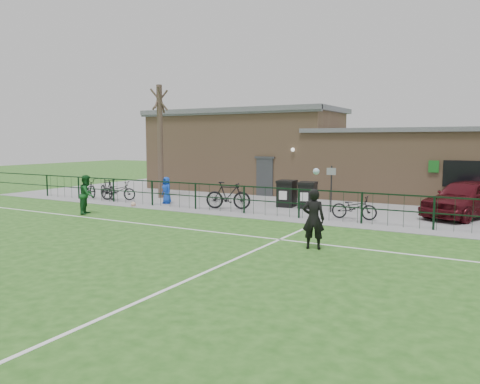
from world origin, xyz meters
The scene contains 21 objects.
ground centered at (0.00, 0.00, 0.00)m, with size 90.00×90.00×0.00m, color #235218.
paving_strip centered at (0.00, 13.50, 0.01)m, with size 34.00×13.00×0.02m, color gray.
pitch_line_touch centered at (0.00, 7.80, 0.00)m, with size 28.00×0.10×0.01m, color white.
pitch_line_mid centered at (0.00, 4.00, 0.00)m, with size 28.00×0.10×0.01m, color white.
pitch_line_perp centered at (2.00, 0.00, 0.00)m, with size 0.10×16.00×0.01m, color white.
perimeter_fence centered at (0.00, 8.00, 0.60)m, with size 28.00×0.10×1.20m, color black.
bare_tree centered at (-8.00, 10.50, 3.00)m, with size 0.30×0.30×6.00m, color #48362B.
wheelie_bin_left centered at (-0.72, 10.71, 0.59)m, with size 0.75×0.86×1.14m, color black.
wheelie_bin_right centered at (0.29, 10.76, 0.58)m, with size 0.73×0.83×1.11m, color black.
sign_post centered at (1.61, 10.10, 1.02)m, with size 0.06×0.06×2.00m, color black.
car_maroon centered at (6.76, 11.49, 0.79)m, with size 1.82×4.51×1.54m, color #4E0D15.
bicycle_a centered at (-11.73, 8.87, 0.54)m, with size 0.69×1.98×1.04m, color black.
bicycle_b centered at (-10.07, 8.63, 0.57)m, with size 0.52×1.83×1.10m, color black.
bicycle_c centered at (-9.30, 8.63, 0.51)m, with size 0.65×1.86×0.98m, color black.
bicycle_d centered at (-2.72, 8.72, 0.64)m, with size 0.58×2.05×1.23m, color black.
bicycle_e centered at (2.99, 8.82, 0.49)m, with size 0.62×1.77×0.93m, color black.
spectator_child centered at (-6.26, 8.78, 0.67)m, with size 0.64×0.42×1.31m, color blue.
goalkeeper_kick centered at (3.33, 3.39, 0.90)m, with size 1.32×2.85×2.17m.
outfield_player centered at (-7.28, 4.71, 0.82)m, with size 0.80×0.62×1.65m, color #185624.
ball_ground centered at (-7.08, 7.32, 0.11)m, with size 0.22×0.22×0.22m, color white.
clubhouse centered at (-0.88, 16.50, 2.22)m, with size 24.25×5.40×4.96m.
Camera 1 is at (8.01, -9.17, 3.12)m, focal length 35.00 mm.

